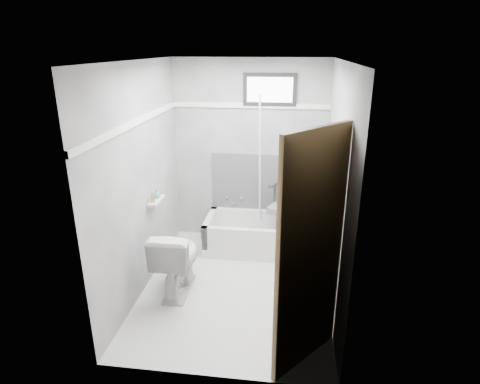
% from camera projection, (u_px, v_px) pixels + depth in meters
% --- Properties ---
extents(floor, '(2.60, 2.60, 0.00)m').
position_uv_depth(floor, '(236.00, 287.00, 4.47)').
color(floor, white).
rests_on(floor, ground).
extents(ceiling, '(2.60, 2.60, 0.00)m').
position_uv_depth(ceiling, '(235.00, 61.00, 3.64)').
color(ceiling, silver).
rests_on(ceiling, floor).
extents(wall_back, '(2.00, 0.02, 2.40)m').
position_uv_depth(wall_back, '(249.00, 153.00, 5.27)').
color(wall_back, slate).
rests_on(wall_back, floor).
extents(wall_front, '(2.00, 0.02, 2.40)m').
position_uv_depth(wall_front, '(210.00, 244.00, 2.84)').
color(wall_front, slate).
rests_on(wall_front, floor).
extents(wall_left, '(0.02, 2.60, 2.40)m').
position_uv_depth(wall_left, '(141.00, 181.00, 4.18)').
color(wall_left, slate).
rests_on(wall_left, floor).
extents(wall_right, '(0.02, 2.60, 2.40)m').
position_uv_depth(wall_right, '(336.00, 190.00, 3.93)').
color(wall_right, slate).
rests_on(wall_right, floor).
extents(bathtub, '(1.50, 0.70, 0.42)m').
position_uv_depth(bathtub, '(263.00, 234.00, 5.23)').
color(bathtub, silver).
rests_on(bathtub, floor).
extents(office_chair, '(0.84, 0.84, 1.11)m').
position_uv_depth(office_chair, '(295.00, 202.00, 5.05)').
color(office_chair, slate).
rests_on(office_chair, bathtub).
extents(toilet, '(0.42, 0.76, 0.74)m').
position_uv_depth(toilet, '(177.00, 260.00, 4.29)').
color(toilet, silver).
rests_on(toilet, floor).
extents(door, '(0.78, 0.78, 2.00)m').
position_uv_depth(door, '(348.00, 277.00, 2.81)').
color(door, brown).
rests_on(door, floor).
extents(window, '(0.66, 0.04, 0.40)m').
position_uv_depth(window, '(270.00, 90.00, 4.94)').
color(window, black).
rests_on(window, wall_back).
extents(backerboard, '(1.50, 0.02, 0.78)m').
position_uv_depth(backerboard, '(268.00, 183.00, 5.36)').
color(backerboard, '#4C4C4F').
rests_on(backerboard, wall_back).
extents(trim_back, '(2.00, 0.02, 0.06)m').
position_uv_depth(trim_back, '(250.00, 106.00, 5.04)').
color(trim_back, white).
rests_on(trim_back, wall_back).
extents(trim_left, '(0.02, 2.60, 0.06)m').
position_uv_depth(trim_left, '(137.00, 122.00, 3.96)').
color(trim_left, white).
rests_on(trim_left, wall_left).
extents(pole, '(0.02, 0.39, 1.92)m').
position_uv_depth(pole, '(260.00, 170.00, 5.07)').
color(pole, white).
rests_on(pole, bathtub).
extents(shelf, '(0.10, 0.32, 0.02)m').
position_uv_depth(shelf, '(156.00, 200.00, 4.48)').
color(shelf, silver).
rests_on(shelf, wall_left).
extents(soap_bottle_a, '(0.06, 0.06, 0.10)m').
position_uv_depth(soap_bottle_a, '(153.00, 197.00, 4.39)').
color(soap_bottle_a, '#94734A').
rests_on(soap_bottle_a, shelf).
extents(soap_bottle_b, '(0.10, 0.10, 0.10)m').
position_uv_depth(soap_bottle_b, '(157.00, 194.00, 4.52)').
color(soap_bottle_b, teal).
rests_on(soap_bottle_b, shelf).
extents(faucet, '(0.26, 0.10, 0.16)m').
position_uv_depth(faucet, '(234.00, 199.00, 5.48)').
color(faucet, silver).
rests_on(faucet, wall_back).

